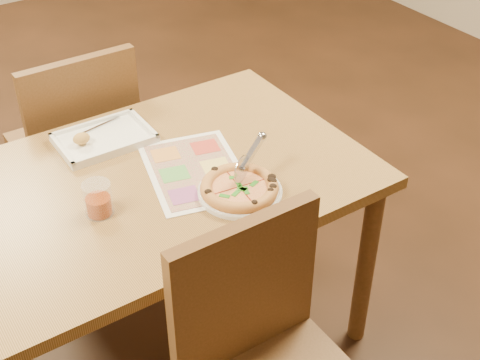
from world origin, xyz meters
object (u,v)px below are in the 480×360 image
pizza_cutter (249,158)px  appetizer_tray (103,139)px  menu (195,170)px  chair_near (264,344)px  plate (240,192)px  dining_table (152,200)px  glass_tumbler (98,201)px  pizza (239,188)px  chair_far (79,132)px

pizza_cutter → appetizer_tray: bearing=95.2°
menu → chair_near: bearing=-103.4°
plate → appetizer_tray: bearing=114.7°
appetizer_tray → dining_table: bearing=-82.3°
dining_table → pizza_cutter: bearing=-37.4°
glass_tumbler → dining_table: bearing=20.9°
pizza → plate: bearing=30.4°
dining_table → chair_far: size_ratio=2.77×
glass_tumbler → menu: size_ratio=0.26×
pizza → pizza_cutter: size_ratio=1.49×
dining_table → chair_near: 0.61m
pizza → chair_far: bearing=102.4°
chair_far → pizza: (0.18, -0.82, 0.18)m
chair_far → appetizer_tray: (-0.03, -0.34, 0.16)m
plate → menu: bearing=106.4°
dining_table → appetizer_tray: bearing=97.7°
chair_far → appetizer_tray: bearing=84.2°
chair_near → chair_far: size_ratio=1.00×
plate → pizza: pizza is taller
chair_far → menu: chair_far is taller
pizza → appetizer_tray: bearing=114.3°
pizza → glass_tumbler: glass_tumbler is taller
chair_far → glass_tumbler: size_ratio=4.72×
dining_table → glass_tumbler: (-0.19, -0.07, 0.13)m
chair_near → pizza: size_ratio=2.07×
pizza_cutter → glass_tumbler: size_ratio=1.53×
plate → pizza_cutter: (0.05, 0.03, 0.08)m
dining_table → plate: plate is taller
menu → plate: bearing=-73.6°
pizza → menu: (-0.05, 0.17, -0.02)m
chair_far → glass_tumbler: chair_far is taller
pizza_cutter → chair_far: bearing=80.3°
plate → chair_far: bearing=102.6°
dining_table → pizza: size_ratio=5.73×
chair_near → chair_far: same height
plate → pizza_cutter: bearing=33.3°
dining_table → plate: size_ratio=5.30×
menu → glass_tumbler: bearing=-175.0°
dining_table → appetizer_tray: size_ratio=4.36×
chair_far → appetizer_tray: 0.38m
glass_tumbler → menu: glass_tumbler is taller
dining_table → pizza: pizza is taller
dining_table → pizza_cutter: 0.34m
dining_table → appetizer_tray: (-0.03, 0.26, 0.10)m
chair_near → pizza: (0.18, 0.38, 0.18)m
chair_near → appetizer_tray: chair_near is taller
glass_tumbler → appetizer_tray: bearing=64.7°
chair_far → pizza_cutter: (0.24, -0.78, 0.24)m
chair_near → appetizer_tray: bearing=92.3°
pizza → pizza_cutter: 0.09m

